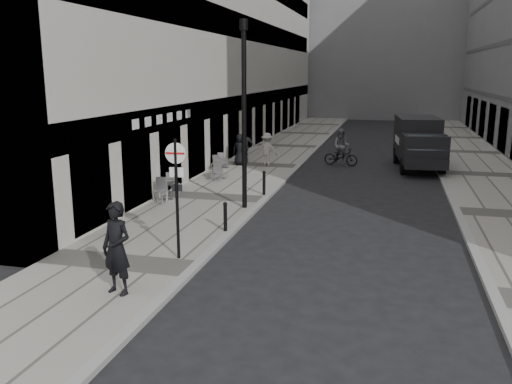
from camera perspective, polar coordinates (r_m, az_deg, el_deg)
ground at (r=11.39m, az=-11.70°, el=-13.08°), size 120.00×120.00×0.00m
sidewalk at (r=28.40m, az=0.40°, el=2.79°), size 4.00×60.00×0.12m
far_sidewalk at (r=27.96m, az=22.88°, el=1.64°), size 4.00×60.00×0.12m
building_left at (r=35.57m, az=-3.58°, el=19.19°), size 4.00×45.00×18.00m
building_far at (r=65.55m, az=11.88°, el=17.66°), size 24.00×16.00×22.00m
walking_man at (r=12.13m, az=-14.46°, el=-5.77°), size 0.86×0.68×2.05m
sign_post at (r=13.86m, az=-8.37°, el=0.96°), size 0.54×0.11×3.12m
lamppost at (r=18.87m, az=-1.26°, el=9.05°), size 0.29×0.29×6.48m
bollard_near at (r=16.49m, az=-3.25°, el=-2.70°), size 0.11×0.11×0.85m
bollard_far at (r=21.30m, az=0.85°, el=0.89°), size 0.12×0.12×0.90m
panel_van at (r=28.95m, az=16.75°, el=5.23°), size 2.52×5.64×2.58m
cyclist at (r=29.05m, az=8.95°, el=4.26°), size 1.89×0.95×1.95m
pedestrian_a at (r=28.89m, az=-1.19°, el=4.82°), size 1.10×0.72×1.74m
pedestrian_b at (r=27.99m, az=1.18°, el=4.52°), size 1.09×0.63×1.69m
pedestrian_c at (r=28.20m, az=-1.71°, el=4.49°), size 0.79×0.52×1.61m
cafe_table_near at (r=24.52m, az=-3.76°, el=2.41°), size 0.69×1.56×0.89m
cafe_table_mid at (r=26.83m, az=-3.96°, el=3.19°), size 0.62×1.40×0.80m
cafe_table_far at (r=20.70m, az=-9.39°, el=0.49°), size 0.75×1.70×0.97m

